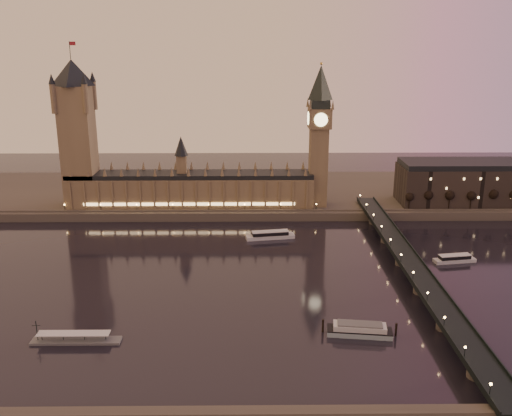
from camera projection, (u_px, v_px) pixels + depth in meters
The scene contains 16 objects.
ground at pixel (243, 279), 312.10m from camera, with size 700.00×700.00×0.00m, color black.
far_embankment at pixel (282, 193), 469.44m from camera, with size 560.00×130.00×6.00m, color #423D35.
palace_of_westminster at pixel (190, 185), 421.19m from camera, with size 180.00×26.62×52.00m.
victoria_tower at pixel (77, 126), 407.62m from camera, with size 31.68×31.68×118.00m.
big_ben at pixel (319, 128), 409.89m from camera, with size 17.68×17.68×104.00m.
westminster_bridge at pixel (410, 269), 311.42m from camera, with size 13.20×260.00×15.30m.
city_block at pixel (501, 180), 432.91m from camera, with size 155.00×45.00×34.00m.
bare_tree_0 at pixel (407, 197), 413.02m from camera, with size 6.44×6.44×13.10m.
bare_tree_1 at pixel (428, 197), 413.18m from camera, with size 6.44×6.44×13.10m.
bare_tree_2 at pixel (450, 196), 413.33m from camera, with size 6.44×6.44×13.10m.
bare_tree_3 at pixel (471, 196), 413.49m from camera, with size 6.44×6.44×13.10m.
bare_tree_4 at pixel (493, 196), 413.65m from camera, with size 6.44×6.44×13.10m.
cruise_boat_a at pixel (270, 235), 373.50m from camera, with size 32.49×11.92×5.09m.
cruise_boat_b at pixel (455, 259), 334.60m from camera, with size 25.38×9.93×4.56m.
moored_barge at pixel (360, 330), 252.78m from camera, with size 32.89×11.65×6.08m.
pontoon_pier at pixel (76, 340), 247.36m from camera, with size 38.64×6.44×10.30m.
Camera 1 is at (4.10, -287.51, 127.59)m, focal length 40.00 mm.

